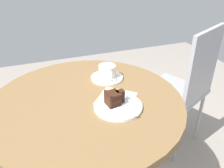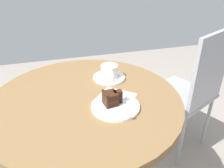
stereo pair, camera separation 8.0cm
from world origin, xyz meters
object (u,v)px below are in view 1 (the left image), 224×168
Objects in this scene: coffee_cup at (107,71)px; teaspoon at (117,76)px; fork at (132,108)px; napkin at (116,99)px; cafe_chair at (187,83)px; cake_slice at (114,98)px; cake_plate at (118,106)px; saucer at (107,78)px.

coffee_cup reaches higher than teaspoon.
fork reaches higher than napkin.
cake_slice is at bearing 2.55° from cafe_chair.
coffee_cup is at bearing 171.45° from napkin.
cake_slice reaches higher than napkin.
cake_plate is 0.91× the size of napkin.
teaspoon is 0.49× the size of napkin.
cake_plate is at bearing 4.02° from cafe_chair.
cake_plate is at bearing -10.92° from napkin.
saucer is 1.12× the size of fork.
teaspoon is at bearing 159.88° from cake_plate.
napkin is (0.20, -0.03, -0.04)m from coffee_cup.
fork is at bearing 45.90° from cake_plate.
saucer is at bearing -118.04° from teaspoon.
saucer is at bearing -105.56° from coffee_cup.
fork is 0.16× the size of cafe_chair.
fork is at bearing 0.85° from saucer.
cake_slice is 0.07m from napkin.
fork reaches higher than teaspoon.
cake_slice is at bearing -12.78° from coffee_cup.
cake_slice is at bearing -125.03° from fork.
saucer is 0.18× the size of cafe_chair.
fork is 0.66× the size of napkin.
cake_slice reaches higher than coffee_cup.
fork is at bearing -26.36° from teaspoon.
fork is at bearing 8.81° from cafe_chair.
teaspoon is 0.27m from cake_plate.
coffee_cup is at bearing 167.22° from cake_slice.
cafe_chair is at bearing 118.15° from cake_slice.
cake_plate is 0.75m from cafe_chair.
fork is 0.11m from napkin.
cafe_chair reaches higher than fork.
cafe_chair is (-0.30, 0.62, -0.20)m from napkin.
cafe_chair is at bearing 119.62° from cake_plate.
napkin is at bearing -153.27° from fork.
napkin is (-0.05, 0.03, -0.04)m from cake_slice.
coffee_cup is 1.06× the size of teaspoon.
saucer is 0.81× the size of cake_plate.
coffee_cup is 0.64m from cafe_chair.
teaspoon is (0.01, 0.05, -0.03)m from coffee_cup.
saucer is 0.26m from cake_plate.
fork reaches higher than saucer.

